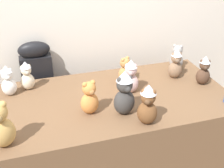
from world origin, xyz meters
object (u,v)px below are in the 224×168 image
(instrument_case, at_px, (40,94))
(teddy_bear_blush, at_px, (131,77))
(teddy_bear_charcoal, at_px, (124,93))
(teddy_bear_caramel, at_px, (125,71))
(display_table, at_px, (112,135))
(teddy_bear_chestnut, at_px, (148,105))
(teddy_bear_cocoa, at_px, (204,71))
(teddy_bear_honey, at_px, (1,126))
(teddy_bear_snow, at_px, (8,81))
(teddy_bear_cream, at_px, (27,76))
(teddy_bear_mocha, at_px, (176,64))
(teddy_bear_ginger, at_px, (90,99))
(teddy_bear_ash, at_px, (177,58))

(instrument_case, bearing_deg, teddy_bear_blush, -39.78)
(teddy_bear_blush, xyz_separation_m, teddy_bear_charcoal, (-0.15, -0.27, 0.03))
(teddy_bear_caramel, xyz_separation_m, teddy_bear_charcoal, (-0.16, -0.44, 0.06))
(display_table, distance_m, teddy_bear_chestnut, 0.67)
(teddy_bear_chestnut, bearing_deg, teddy_bear_cocoa, 57.22)
(teddy_bear_caramel, bearing_deg, teddy_bear_honey, -178.40)
(teddy_bear_caramel, distance_m, teddy_bear_snow, 0.94)
(teddy_bear_honey, bearing_deg, teddy_bear_cream, 69.55)
(teddy_bear_chestnut, relative_size, teddy_bear_snow, 1.17)
(teddy_bear_mocha, bearing_deg, teddy_bear_ginger, -147.78)
(teddy_bear_chestnut, height_order, teddy_bear_honey, teddy_bear_honey)
(teddy_bear_honey, bearing_deg, teddy_bear_ash, 17.68)
(instrument_case, distance_m, teddy_bear_ash, 1.33)
(display_table, relative_size, teddy_bear_charcoal, 5.55)
(teddy_bear_snow, xyz_separation_m, teddy_bear_blush, (0.93, -0.23, 0.01))
(teddy_bear_mocha, bearing_deg, teddy_bear_cocoa, -34.19)
(display_table, xyz_separation_m, instrument_case, (-0.53, 0.61, 0.16))
(teddy_bear_charcoal, bearing_deg, teddy_bear_cream, 131.73)
(teddy_bear_cocoa, relative_size, teddy_bear_cream, 1.03)
(instrument_case, distance_m, teddy_bear_mocha, 1.29)
(teddy_bear_cream, distance_m, teddy_bear_ash, 1.34)
(instrument_case, height_order, teddy_bear_cocoa, instrument_case)
(teddy_bear_chestnut, relative_size, teddy_bear_cocoa, 1.17)
(instrument_case, xyz_separation_m, teddy_bear_mocha, (1.16, -0.45, 0.36))
(instrument_case, height_order, teddy_bear_honey, teddy_bear_honey)
(teddy_bear_chestnut, distance_m, teddy_bear_honey, 0.92)
(teddy_bear_cream, height_order, teddy_bear_ash, teddy_bear_cream)
(display_table, height_order, teddy_bear_chestnut, teddy_bear_chestnut)
(teddy_bear_chestnut, bearing_deg, teddy_bear_cream, 164.26)
(teddy_bear_chestnut, xyz_separation_m, teddy_bear_charcoal, (-0.11, 0.15, 0.02))
(display_table, bearing_deg, teddy_bear_caramel, 49.59)
(teddy_bear_snow, bearing_deg, teddy_bear_cream, 7.04)
(teddy_bear_cream, relative_size, teddy_bear_ginger, 0.96)
(display_table, bearing_deg, teddy_bear_chestnut, -71.40)
(teddy_bear_snow, distance_m, teddy_bear_ash, 1.49)
(teddy_bear_snow, relative_size, teddy_bear_ash, 1.07)
(display_table, bearing_deg, teddy_bear_snow, 160.29)
(instrument_case, distance_m, teddy_bear_ginger, 0.90)
(display_table, relative_size, instrument_case, 1.76)
(teddy_bear_caramel, relative_size, teddy_bear_blush, 0.82)
(display_table, distance_m, teddy_bear_blush, 0.55)
(teddy_bear_blush, relative_size, teddy_bear_cream, 1.15)
(teddy_bear_snow, bearing_deg, display_table, -32.92)
(teddy_bear_honey, relative_size, teddy_bear_ash, 1.30)
(display_table, height_order, instrument_case, instrument_case)
(teddy_bear_chestnut, height_order, teddy_bear_cream, teddy_bear_chestnut)
(display_table, bearing_deg, teddy_bear_charcoal, -84.94)
(instrument_case, distance_m, teddy_bear_blush, 0.97)
(teddy_bear_honey, distance_m, teddy_bear_cream, 0.69)
(display_table, relative_size, teddy_bear_chestnut, 6.27)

